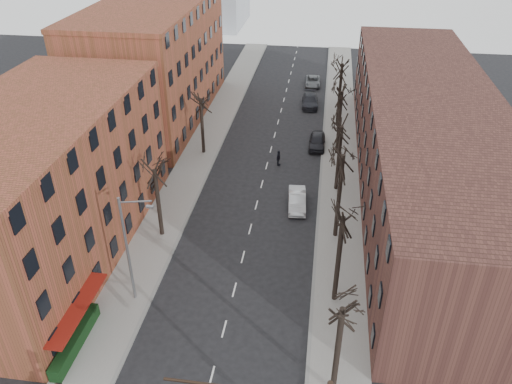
% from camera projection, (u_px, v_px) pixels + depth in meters
% --- Properties ---
extents(sidewalk_left, '(4.00, 90.00, 0.15)m').
position_uv_depth(sidewalk_left, '(202.00, 148.00, 58.62)').
color(sidewalk_left, gray).
rests_on(sidewalk_left, ground).
extents(sidewalk_right, '(4.00, 90.00, 0.15)m').
position_uv_depth(sidewalk_right, '(340.00, 157.00, 56.68)').
color(sidewalk_right, gray).
rests_on(sidewalk_right, ground).
extents(building_left_near, '(12.00, 26.00, 12.00)m').
position_uv_depth(building_left_near, '(42.00, 188.00, 39.65)').
color(building_left_near, brown).
rests_on(building_left_near, ground).
extents(building_left_far, '(12.00, 28.00, 14.00)m').
position_uv_depth(building_left_far, '(155.00, 64.00, 63.51)').
color(building_left_far, brown).
rests_on(building_left_far, ground).
extents(building_right, '(12.00, 50.00, 10.00)m').
position_uv_depth(building_right, '(426.00, 142.00, 48.91)').
color(building_right, '#532E26').
rests_on(building_right, ground).
extents(awning_left, '(1.20, 7.00, 0.15)m').
position_uv_depth(awning_left, '(85.00, 336.00, 34.45)').
color(awning_left, maroon).
rests_on(awning_left, ground).
extents(hedge, '(0.80, 6.00, 1.00)m').
position_uv_depth(hedge, '(75.00, 340.00, 33.27)').
color(hedge, black).
rests_on(hedge, sidewalk_left).
extents(tree_right_b, '(5.20, 5.20, 10.80)m').
position_uv_depth(tree_right_b, '(334.00, 300.00, 37.43)').
color(tree_right_b, black).
rests_on(tree_right_b, ground).
extents(tree_right_c, '(5.20, 5.20, 11.60)m').
position_uv_depth(tree_right_c, '(335.00, 236.00, 44.16)').
color(tree_right_c, black).
rests_on(tree_right_c, ground).
extents(tree_right_d, '(5.20, 5.20, 10.00)m').
position_uv_depth(tree_right_d, '(336.00, 190.00, 50.88)').
color(tree_right_d, black).
rests_on(tree_right_d, ground).
extents(tree_right_e, '(5.20, 5.20, 10.80)m').
position_uv_depth(tree_right_e, '(336.00, 154.00, 57.61)').
color(tree_right_e, black).
rests_on(tree_right_e, ground).
extents(tree_right_f, '(5.20, 5.20, 11.60)m').
position_uv_depth(tree_right_f, '(337.00, 125.00, 64.34)').
color(tree_right_f, black).
rests_on(tree_right_f, ground).
extents(tree_left_a, '(5.20, 5.20, 9.50)m').
position_uv_depth(tree_left_a, '(162.00, 235.00, 44.32)').
color(tree_left_a, black).
rests_on(tree_left_a, ground).
extents(tree_left_b, '(5.20, 5.20, 9.50)m').
position_uv_depth(tree_left_b, '(204.00, 153.00, 57.77)').
color(tree_left_b, black).
rests_on(tree_left_b, ground).
extents(streetlight, '(2.45, 0.22, 9.03)m').
position_uv_depth(streetlight, '(129.00, 246.00, 34.88)').
color(streetlight, slate).
rests_on(streetlight, ground).
extents(silver_sedan, '(1.99, 4.74, 1.52)m').
position_uv_depth(silver_sedan, '(297.00, 200.00, 47.78)').
color(silver_sedan, silver).
rests_on(silver_sedan, ground).
extents(parked_car_near, '(1.89, 4.66, 1.58)m').
position_uv_depth(parked_car_near, '(317.00, 141.00, 58.64)').
color(parked_car_near, black).
rests_on(parked_car_near, ground).
extents(parked_car_mid, '(2.45, 5.40, 1.54)m').
position_uv_depth(parked_car_mid, '(310.00, 101.00, 69.55)').
color(parked_car_mid, '#202128').
rests_on(parked_car_mid, ground).
extents(parked_car_far, '(2.40, 4.92, 1.35)m').
position_uv_depth(parked_car_far, '(313.00, 81.00, 76.62)').
color(parked_car_far, slate).
rests_on(parked_car_far, ground).
extents(pedestrian_crossing, '(0.65, 1.13, 1.81)m').
position_uv_depth(pedestrian_crossing, '(278.00, 158.00, 54.77)').
color(pedestrian_crossing, black).
rests_on(pedestrian_crossing, ground).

